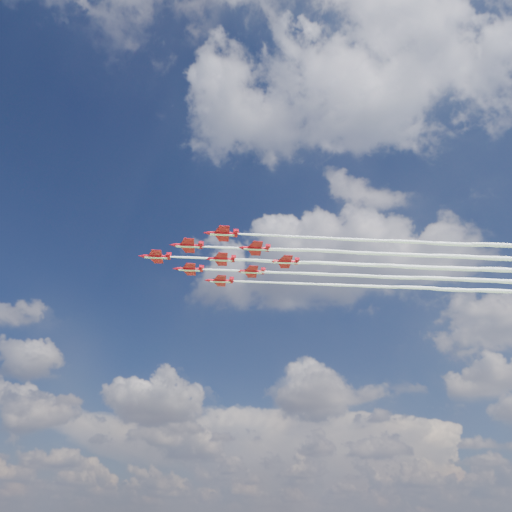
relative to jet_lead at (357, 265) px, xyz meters
name	(u,v)px	position (x,y,z in m)	size (l,w,h in m)	color
jet_lead	(357,265)	(0.00, 0.00, 0.00)	(121.54, 56.37, 2.48)	red
jet_row2_port	(396,254)	(12.20, -2.93, 0.00)	(121.54, 56.37, 2.48)	red
jet_row2_starb	(381,277)	(6.04, 11.00, 0.00)	(121.54, 56.37, 2.48)	red
jet_row3_port	(438,243)	(24.41, -5.85, 0.00)	(121.54, 56.37, 2.48)	red
jet_row3_centre	(419,267)	(18.24, 8.08, 0.00)	(121.54, 56.37, 2.48)	red
jet_row3_starb	(402,287)	(12.07, 22.01, 0.00)	(121.54, 56.37, 2.48)	red
jet_row4_port	(459,257)	(30.44, 5.15, 0.00)	(121.54, 56.37, 2.48)	red
jet_row4_starb	(439,279)	(24.28, 19.08, 0.00)	(121.54, 56.37, 2.48)	red
jet_tail	(479,269)	(36.48, 16.15, 0.00)	(121.54, 56.37, 2.48)	red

